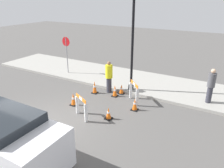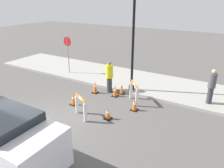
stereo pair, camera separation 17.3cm
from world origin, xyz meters
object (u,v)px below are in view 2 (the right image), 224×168
(stop_sign, at_px, (68,49))
(person_worker, at_px, (109,76))
(parked_car_1, at_px, (2,137))
(person_pedestrian, at_px, (212,85))
(streetlamp_post, at_px, (134,28))

(stop_sign, height_order, person_worker, stop_sign)
(parked_car_1, bearing_deg, person_pedestrian, 57.39)
(person_pedestrian, bearing_deg, streetlamp_post, 22.04)
(stop_sign, distance_m, person_worker, 4.08)
(streetlamp_post, height_order, parked_car_1, streetlamp_post)
(person_pedestrian, xyz_separation_m, parked_car_1, (-4.76, -7.43, -0.04))
(stop_sign, relative_size, parked_car_1, 0.61)
(person_pedestrian, bearing_deg, stop_sign, 15.89)
(person_pedestrian, height_order, parked_car_1, person_pedestrian)
(person_worker, bearing_deg, parked_car_1, -25.31)
(streetlamp_post, relative_size, person_pedestrian, 3.05)
(stop_sign, bearing_deg, streetlamp_post, 176.31)
(stop_sign, xyz_separation_m, parked_car_1, (4.01, -7.54, -0.72))
(streetlamp_post, relative_size, stop_sign, 2.17)
(streetlamp_post, xyz_separation_m, stop_sign, (-4.85, 0.48, -1.73))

